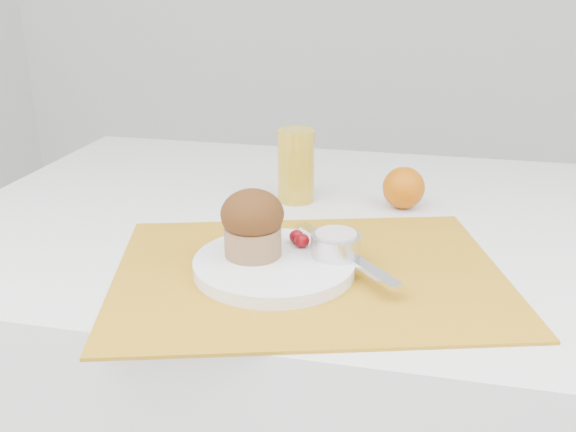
% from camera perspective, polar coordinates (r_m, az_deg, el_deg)
% --- Properties ---
extents(table, '(1.20, 0.80, 0.75)m').
position_cam_1_polar(table, '(1.21, 3.39, -16.89)').
color(table, white).
rests_on(table, ground).
extents(placemat, '(0.58, 0.49, 0.00)m').
position_cam_1_polar(placemat, '(0.83, 1.86, -5.09)').
color(placemat, '#C4891B').
rests_on(placemat, table).
extents(plate, '(0.25, 0.25, 0.02)m').
position_cam_1_polar(plate, '(0.83, -1.23, -4.37)').
color(plate, white).
rests_on(plate, placemat).
extents(ramekin, '(0.07, 0.07, 0.03)m').
position_cam_1_polar(ramekin, '(0.83, 4.26, -2.57)').
color(ramekin, silver).
rests_on(ramekin, plate).
extents(cream, '(0.06, 0.06, 0.01)m').
position_cam_1_polar(cream, '(0.83, 4.29, -1.68)').
color(cream, beige).
rests_on(cream, ramekin).
extents(raspberry_near, '(0.02, 0.02, 0.02)m').
position_cam_1_polar(raspberry_near, '(0.87, 0.77, -1.83)').
color(raspberry_near, '#54020A').
rests_on(raspberry_near, plate).
extents(raspberry_far, '(0.02, 0.02, 0.02)m').
position_cam_1_polar(raspberry_far, '(0.85, 1.25, -2.19)').
color(raspberry_far, '#550205').
rests_on(raspberry_far, plate).
extents(butter_knife, '(0.16, 0.18, 0.01)m').
position_cam_1_polar(butter_knife, '(0.84, 5.00, -3.27)').
color(butter_knife, silver).
rests_on(butter_knife, plate).
extents(orange, '(0.07, 0.07, 0.07)m').
position_cam_1_polar(orange, '(1.06, 10.24, 2.49)').
color(orange, '#C76007').
rests_on(orange, table).
extents(juice_glass, '(0.08, 0.08, 0.12)m').
position_cam_1_polar(juice_glass, '(1.07, 0.72, 4.49)').
color(juice_glass, gold).
rests_on(juice_glass, table).
extents(muffin, '(0.08, 0.08, 0.09)m').
position_cam_1_polar(muffin, '(0.82, -3.18, -0.63)').
color(muffin, '#9D714C').
rests_on(muffin, plate).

